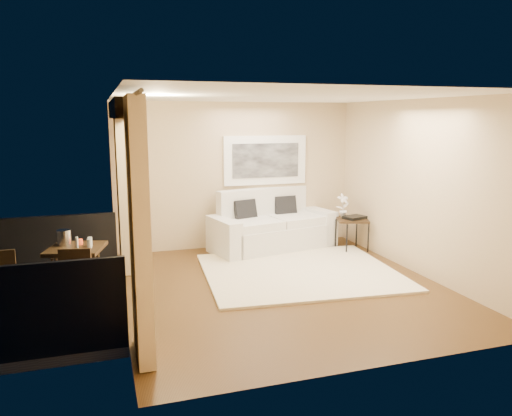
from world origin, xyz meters
name	(u,v)px	position (x,y,z in m)	size (l,w,h in m)	color
floor	(283,287)	(0.00, 0.00, 0.00)	(5.00, 5.00, 0.00)	#533718
room_shell	(123,109)	(-2.13, 0.00, 2.52)	(5.00, 6.40, 5.00)	white
balcony	(35,300)	(-3.31, 0.00, 0.18)	(1.81, 2.60, 1.17)	#605B56
curtains	(129,204)	(-2.11, 0.00, 1.34)	(0.16, 4.80, 2.64)	#D9B985
artwork	(265,160)	(0.57, 2.46, 1.62)	(1.62, 0.07, 0.92)	white
rug	(300,272)	(0.48, 0.52, 0.02)	(2.96, 2.57, 0.04)	#F8EAC7
sofa	(271,228)	(0.55, 2.10, 0.39)	(2.44, 1.43, 1.10)	white
side_table	(352,222)	(1.93, 1.52, 0.54)	(0.69, 0.69, 0.59)	black
tray	(355,217)	(1.97, 1.50, 0.62)	(0.38, 0.28, 0.05)	black
orchid	(343,206)	(1.82, 1.68, 0.82)	(0.23, 0.16, 0.44)	white
bistro_table	(76,253)	(-2.79, 0.17, 0.70)	(0.81, 0.81, 0.78)	black
balcony_chair_far	(2,278)	(-3.66, 0.03, 0.49)	(0.37, 0.37, 0.86)	black
balcony_chair_near	(74,281)	(-2.81, -0.40, 0.50)	(0.46, 0.46, 0.88)	black
ice_bucket	(64,237)	(-2.94, 0.32, 0.88)	(0.18, 0.18, 0.20)	white
candle	(80,242)	(-2.74, 0.29, 0.81)	(0.06, 0.06, 0.07)	red
vase	(77,244)	(-2.77, -0.05, 0.87)	(0.04, 0.04, 0.18)	white
glass_a	(89,243)	(-2.62, 0.06, 0.84)	(0.06, 0.06, 0.12)	white
glass_b	(90,242)	(-2.61, 0.15, 0.84)	(0.06, 0.06, 0.12)	silver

